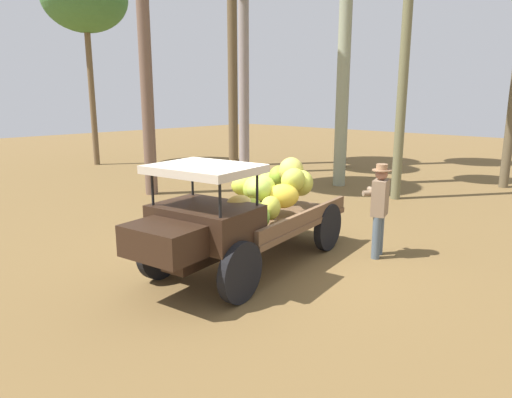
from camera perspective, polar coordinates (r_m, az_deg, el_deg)
ground_plane at (r=8.28m, az=0.21°, el=-7.76°), size 60.00×60.00×0.00m
truck at (r=7.79m, az=-1.59°, el=-1.59°), size 4.61×2.32×1.89m
farmer at (r=8.57m, az=15.01°, el=-0.72°), size 0.54×0.50×1.71m
wooden_crate at (r=10.59m, az=3.99°, el=-1.90°), size 0.64×0.63×0.47m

